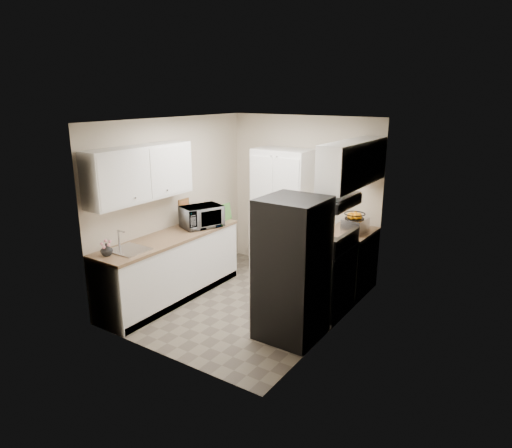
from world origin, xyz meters
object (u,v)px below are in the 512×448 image
object	(u,v)px
electric_range	(323,277)
refrigerator	(292,269)
microwave	(202,216)
wine_bottle	(205,214)
toaster_oven	(355,225)
pantry_cabinet	(283,212)

from	to	relation	value
electric_range	refrigerator	distance (m)	0.88
electric_range	microwave	size ratio (longest dim) A/B	1.97
microwave	wine_bottle	distance (m)	0.20
electric_range	wine_bottle	size ratio (longest dim) A/B	3.77
electric_range	refrigerator	world-z (taller)	refrigerator
microwave	electric_range	bearing A→B (deg)	-60.90
wine_bottle	toaster_oven	bearing A→B (deg)	21.12
wine_bottle	toaster_oven	size ratio (longest dim) A/B	0.83
electric_range	microwave	bearing A→B (deg)	-173.25
electric_range	toaster_oven	xyz separation A→B (m)	(0.11, 0.76, 0.55)
electric_range	refrigerator	bearing A→B (deg)	-92.48
refrigerator	electric_range	bearing A→B (deg)	87.52
wine_bottle	toaster_oven	distance (m)	2.22
electric_range	toaster_oven	bearing A→B (deg)	82.04
pantry_cabinet	electric_range	bearing A→B (deg)	-38.22
refrigerator	microwave	size ratio (longest dim) A/B	2.97
microwave	wine_bottle	size ratio (longest dim) A/B	1.91
refrigerator	wine_bottle	world-z (taller)	refrigerator
electric_range	microwave	distance (m)	1.99
wine_bottle	toaster_oven	world-z (taller)	wine_bottle
microwave	toaster_oven	size ratio (longest dim) A/B	1.58
microwave	toaster_oven	xyz separation A→B (m)	(1.99, 0.98, -0.05)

